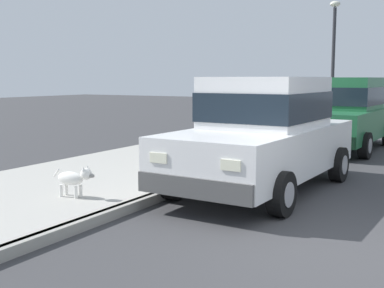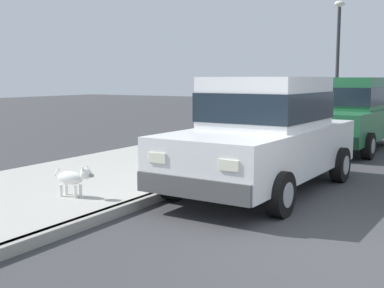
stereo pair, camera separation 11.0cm
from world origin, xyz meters
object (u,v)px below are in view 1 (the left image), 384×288
at_px(car_green_sedan, 344,113).
at_px(car_white_sedan, 264,133).
at_px(dog_white, 74,178).
at_px(street_lamp, 333,49).
at_px(fire_hydrant, 214,148).

bearing_deg(car_green_sedan, car_white_sedan, -89.88).
xyz_separation_m(dog_white, street_lamp, (0.55, 12.47, 2.48)).
distance_m(car_white_sedan, dog_white, 3.24).
height_order(car_white_sedan, dog_white, car_white_sedan).
height_order(car_green_sedan, street_lamp, street_lamp).
relative_size(car_white_sedan, street_lamp, 1.05).
xyz_separation_m(dog_white, fire_hydrant, (0.45, 3.61, 0.05)).
distance_m(car_white_sedan, fire_hydrant, 1.99).
relative_size(dog_white, fire_hydrant, 1.04).
bearing_deg(fire_hydrant, car_white_sedan, -36.03).
bearing_deg(dog_white, car_white_sedan, 51.00).
bearing_deg(fire_hydrant, street_lamp, 89.35).
bearing_deg(dog_white, street_lamp, 87.49).
height_order(car_white_sedan, street_lamp, street_lamp).
xyz_separation_m(car_white_sedan, street_lamp, (-1.46, 9.99, 1.92)).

